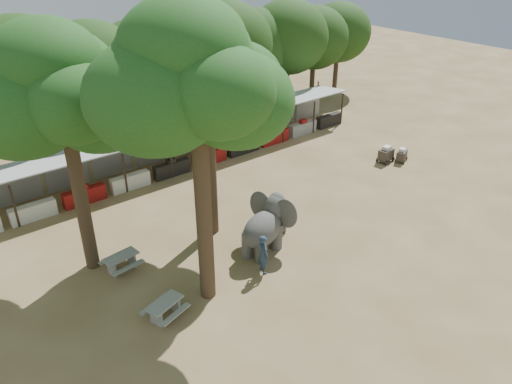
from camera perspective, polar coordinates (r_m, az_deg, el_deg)
ground at (r=23.68m, az=9.59°, el=-8.04°), size 100.00×100.00×0.00m
vendor_stalls at (r=32.55m, az=-8.42°, el=5.00°), size 28.00×2.99×2.80m
yard_tree_left at (r=21.00m, az=-21.95°, el=10.60°), size 7.10×6.90×11.02m
yard_tree_center at (r=17.45m, az=-7.58°, el=12.56°), size 7.10×6.90×12.04m
yard_tree_back at (r=22.44m, az=-6.36°, el=14.38°), size 7.10×6.90×11.36m
backdrop_trees at (r=35.55m, az=-13.36°, el=13.93°), size 46.46×5.95×8.33m
elephant at (r=23.67m, az=1.27°, el=-3.74°), size 3.57×2.65×2.65m
handler at (r=22.29m, az=0.85°, el=-7.11°), size 0.63×0.79×1.92m
picnic_table_near at (r=20.56m, az=-10.36°, el=-12.85°), size 1.85×1.75×0.76m
picnic_table_far at (r=23.45m, az=-15.13°, el=-7.59°), size 1.71×1.58×0.78m
cart_front at (r=34.34m, az=16.32°, el=4.08°), size 1.11×0.93×0.93m
cart_back at (r=33.98m, az=14.63°, el=4.21°), size 1.20×0.85×1.10m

